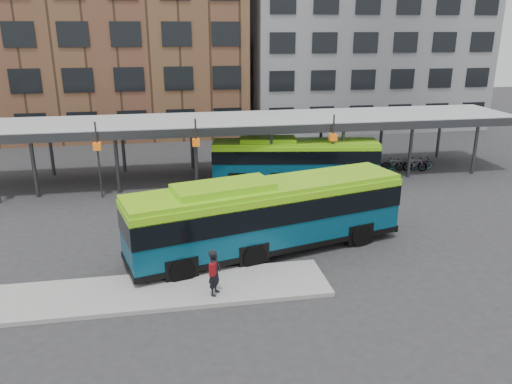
# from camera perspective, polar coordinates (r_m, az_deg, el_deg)

# --- Properties ---
(ground) EXTENTS (120.00, 120.00, 0.00)m
(ground) POSITION_cam_1_polar(r_m,az_deg,el_deg) (24.00, 2.11, -6.83)
(ground) COLOR #28282B
(ground) RESTS_ON ground
(boarding_island) EXTENTS (14.00, 3.00, 0.18)m
(boarding_island) POSITION_cam_1_polar(r_m,az_deg,el_deg) (20.86, -11.31, -11.07)
(boarding_island) COLOR gray
(boarding_island) RESTS_ON ground
(canopy) EXTENTS (40.00, 6.53, 4.80)m
(canopy) POSITION_cam_1_polar(r_m,az_deg,el_deg) (34.96, -2.37, 7.96)
(canopy) COLOR #999B9E
(canopy) RESTS_ON ground
(building_brick) EXTENTS (26.00, 14.00, 22.00)m
(building_brick) POSITION_cam_1_polar(r_m,az_deg,el_deg) (53.48, -16.69, 18.50)
(building_brick) COLOR brown
(building_brick) RESTS_ON ground
(building_grey) EXTENTS (24.00, 14.00, 20.00)m
(building_grey) POSITION_cam_1_polar(r_m,az_deg,el_deg) (57.08, 11.71, 17.81)
(building_grey) COLOR slate
(building_grey) RESTS_ON ground
(bus_front) EXTENTS (13.54, 6.06, 3.65)m
(bus_front) POSITION_cam_1_polar(r_m,az_deg,el_deg) (23.33, 1.23, -2.51)
(bus_front) COLOR #073E57
(bus_front) RESTS_ON ground
(bus_rear) EXTENTS (11.49, 4.16, 3.10)m
(bus_rear) POSITION_cam_1_polar(r_m,az_deg,el_deg) (34.37, 4.39, 3.83)
(bus_rear) COLOR #073E57
(bus_rear) RESTS_ON ground
(pedestrian) EXTENTS (0.70, 0.81, 1.88)m
(pedestrian) POSITION_cam_1_polar(r_m,az_deg,el_deg) (19.72, -4.75, -9.12)
(pedestrian) COLOR black
(pedestrian) RESTS_ON boarding_island
(bike_rack) EXTENTS (4.83, 1.42, 1.07)m
(bike_rack) POSITION_cam_1_polar(r_m,az_deg,el_deg) (38.75, 16.60, 3.05)
(bike_rack) COLOR slate
(bike_rack) RESTS_ON ground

